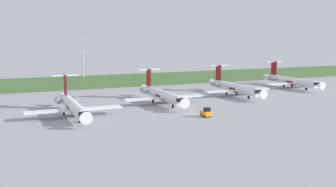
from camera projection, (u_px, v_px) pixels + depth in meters
ground_plane at (152, 97)px, 126.41m from camera, size 500.00×500.00×0.00m
grass_berm at (119, 81)px, 159.23m from camera, size 320.00×20.00×2.90m
regional_jet_second at (73, 106)px, 97.68m from camera, size 22.81×31.00×9.00m
regional_jet_third at (162, 94)px, 115.61m from camera, size 22.81×31.00×9.00m
regional_jet_fourth at (235, 87)px, 130.74m from camera, size 22.81×31.00×9.00m
regional_jet_fifth at (291, 81)px, 149.21m from camera, size 22.81×31.00×9.00m
antenna_mast at (83, 63)px, 156.24m from camera, size 4.40×0.50×19.80m
baggage_tug at (206, 113)px, 97.09m from camera, size 1.72×3.20×2.30m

